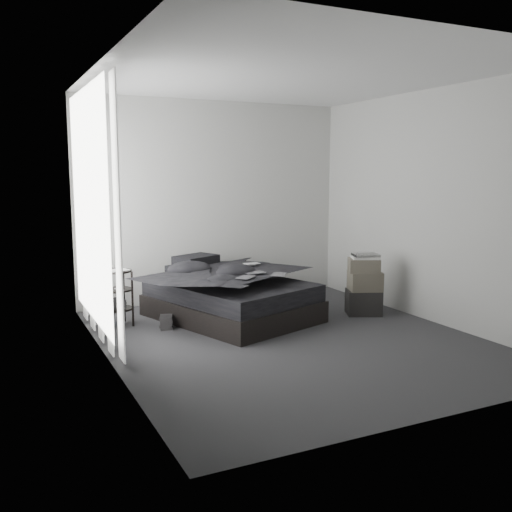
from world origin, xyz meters
name	(u,v)px	position (x,y,z in m)	size (l,w,h in m)	color
floor	(290,339)	(0.00, 0.00, 0.00)	(3.60, 4.20, 0.01)	#313033
ceiling	(292,75)	(0.00, 0.00, 2.60)	(3.60, 4.20, 0.01)	white
wall_back	(213,202)	(0.00, 2.10, 1.30)	(3.60, 0.01, 2.60)	beige
wall_front	(446,232)	(0.00, -2.10, 1.30)	(3.60, 0.01, 2.60)	beige
wall_left	(106,218)	(-1.80, 0.00, 1.30)	(0.01, 4.20, 2.60)	beige
wall_right	(431,207)	(1.80, 0.00, 1.30)	(0.01, 4.20, 2.60)	beige
window_left	(90,206)	(-1.78, 0.90, 1.35)	(0.02, 2.00, 2.30)	white
curtain_left	(96,213)	(-1.73, 0.90, 1.28)	(0.06, 2.12, 2.48)	white
bed	(232,308)	(-0.21, 1.02, 0.12)	(1.35, 1.78, 0.24)	black
mattress	(231,290)	(-0.21, 1.02, 0.34)	(1.30, 1.73, 0.19)	black
duvet	(234,273)	(-0.20, 0.98, 0.54)	(1.32, 1.52, 0.21)	black
pillow_lower	(191,270)	(-0.47, 1.66, 0.49)	(0.54, 0.36, 0.12)	black
pillow_upper	(196,260)	(-0.41, 1.67, 0.61)	(0.50, 0.35, 0.11)	black
laptop	(249,260)	(0.09, 1.17, 0.65)	(0.29, 0.18, 0.02)	silver
comic_a	(246,271)	(-0.26, 0.50, 0.64)	(0.23, 0.15, 0.01)	black
comic_b	(255,266)	(-0.06, 0.71, 0.65)	(0.23, 0.15, 0.01)	black
comic_c	(279,268)	(0.13, 0.49, 0.65)	(0.23, 0.15, 0.01)	black
side_stand	(117,298)	(-1.47, 1.29, 0.31)	(0.33, 0.33, 0.61)	black
papers	(117,271)	(-1.46, 1.28, 0.62)	(0.24, 0.18, 0.01)	white
floor_books	(166,323)	(-1.02, 0.93, 0.06)	(0.13, 0.19, 0.13)	black
box_lower	(364,302)	(1.29, 0.52, 0.15)	(0.40, 0.31, 0.29)	black
box_mid	(365,281)	(1.30, 0.51, 0.41)	(0.37, 0.29, 0.22)	#554F43
box_upper	(364,265)	(1.29, 0.52, 0.60)	(0.35, 0.28, 0.16)	#554F43
art_book_white	(365,257)	(1.29, 0.52, 0.69)	(0.30, 0.24, 0.03)	silver
art_book_snake	(366,255)	(1.30, 0.51, 0.72)	(0.29, 0.23, 0.03)	silver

